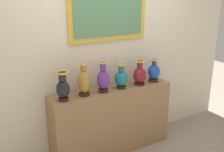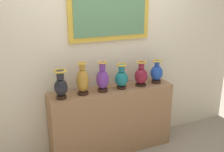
{
  "view_description": "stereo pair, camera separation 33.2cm",
  "coord_description": "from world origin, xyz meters",
  "px_view_note": "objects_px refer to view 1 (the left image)",
  "views": [
    {
      "loc": [
        -1.56,
        -2.74,
        2.11
      ],
      "look_at": [
        0.0,
        0.0,
        1.06
      ],
      "focal_mm": 42.5,
      "sensor_mm": 36.0,
      "label": 1
    },
    {
      "loc": [
        -1.26,
        -2.89,
        2.11
      ],
      "look_at": [
        0.0,
        0.0,
        1.06
      ],
      "focal_mm": 42.5,
      "sensor_mm": 36.0,
      "label": 2
    }
  ],
  "objects_px": {
    "vase_teal": "(121,77)",
    "vase_burgundy": "(140,75)",
    "vase_onyx": "(63,88)",
    "vase_sapphire": "(154,71)",
    "vase_violet": "(103,79)",
    "vase_ochre": "(84,81)"
  },
  "relations": [
    {
      "from": "vase_teal",
      "to": "vase_burgundy",
      "type": "relative_size",
      "value": 0.99
    },
    {
      "from": "vase_onyx",
      "to": "vase_sapphire",
      "type": "bearing_deg",
      "value": 0.78
    },
    {
      "from": "vase_ochre",
      "to": "vase_sapphire",
      "type": "xyz_separation_m",
      "value": [
        1.03,
        -0.01,
        -0.03
      ]
    },
    {
      "from": "vase_teal",
      "to": "vase_sapphire",
      "type": "bearing_deg",
      "value": 0.25
    },
    {
      "from": "vase_ochre",
      "to": "vase_teal",
      "type": "xyz_separation_m",
      "value": [
        0.51,
        -0.01,
        -0.03
      ]
    },
    {
      "from": "vase_violet",
      "to": "vase_sapphire",
      "type": "relative_size",
      "value": 1.2
    },
    {
      "from": "vase_ochre",
      "to": "vase_teal",
      "type": "distance_m",
      "value": 0.51
    },
    {
      "from": "vase_teal",
      "to": "vase_burgundy",
      "type": "height_order",
      "value": "vase_burgundy"
    },
    {
      "from": "vase_teal",
      "to": "vase_sapphire",
      "type": "height_order",
      "value": "vase_teal"
    },
    {
      "from": "vase_onyx",
      "to": "vase_violet",
      "type": "height_order",
      "value": "vase_violet"
    },
    {
      "from": "vase_ochre",
      "to": "vase_sapphire",
      "type": "bearing_deg",
      "value": -0.49
    },
    {
      "from": "vase_teal",
      "to": "vase_sapphire",
      "type": "xyz_separation_m",
      "value": [
        0.52,
        0.0,
        -0.0
      ]
    },
    {
      "from": "vase_onyx",
      "to": "vase_burgundy",
      "type": "xyz_separation_m",
      "value": [
        1.06,
        0.01,
        -0.02
      ]
    },
    {
      "from": "vase_teal",
      "to": "vase_burgundy",
      "type": "xyz_separation_m",
      "value": [
        0.28,
        -0.01,
        -0.0
      ]
    },
    {
      "from": "vase_burgundy",
      "to": "vase_violet",
      "type": "bearing_deg",
      "value": 179.1
    },
    {
      "from": "vase_onyx",
      "to": "vase_sapphire",
      "type": "relative_size",
      "value": 1.08
    },
    {
      "from": "vase_violet",
      "to": "vase_burgundy",
      "type": "xyz_separation_m",
      "value": [
        0.54,
        -0.01,
        -0.03
      ]
    },
    {
      "from": "vase_onyx",
      "to": "vase_teal",
      "type": "xyz_separation_m",
      "value": [
        0.78,
        0.02,
        -0.01
      ]
    },
    {
      "from": "vase_burgundy",
      "to": "vase_sapphire",
      "type": "bearing_deg",
      "value": 2.21
    },
    {
      "from": "vase_onyx",
      "to": "vase_violet",
      "type": "distance_m",
      "value": 0.52
    },
    {
      "from": "vase_teal",
      "to": "vase_burgundy",
      "type": "bearing_deg",
      "value": -1.47
    },
    {
      "from": "vase_teal",
      "to": "vase_violet",
      "type": "bearing_deg",
      "value": 179.72
    }
  ]
}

